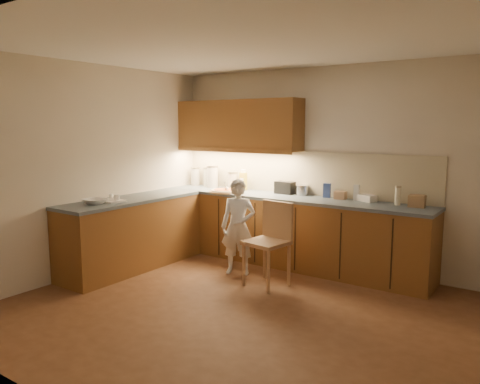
{
  "coord_description": "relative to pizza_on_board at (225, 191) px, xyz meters",
  "views": [
    {
      "loc": [
        2.59,
        -3.66,
        1.85
      ],
      "look_at": [
        -0.8,
        1.2,
        1.0
      ],
      "focal_mm": 35.0,
      "sensor_mm": 36.0,
      "label": 1
    }
  ],
  "objects": [
    {
      "name": "upper_cabinets",
      "position": [
        0.0,
        0.3,
        0.91
      ],
      "size": [
        1.95,
        0.36,
        0.73
      ],
      "color": "brown",
      "rests_on": "ground"
    },
    {
      "name": "canister_a",
      "position": [
        -0.82,
        0.33,
        0.12
      ],
      "size": [
        0.14,
        0.14,
        0.28
      ],
      "rotation": [
        0.0,
        0.0,
        0.35
      ],
      "color": "beige",
      "rests_on": "l_counter"
    },
    {
      "name": "room",
      "position": [
        1.28,
        -1.52,
        0.74
      ],
      "size": [
        4.54,
        4.5,
        2.62
      ],
      "color": "brown",
      "rests_on": "ground"
    },
    {
      "name": "oil_jug",
      "position": [
        0.09,
        0.32,
        0.12
      ],
      "size": [
        0.12,
        0.1,
        0.3
      ],
      "rotation": [
        0.0,
        0.0,
        -0.38
      ],
      "color": "gold",
      "rests_on": "l_counter"
    },
    {
      "name": "toaster",
      "position": [
        0.76,
        0.35,
        0.07
      ],
      "size": [
        0.27,
        0.16,
        0.17
      ],
      "rotation": [
        0.0,
        0.0,
        -0.06
      ],
      "color": "black",
      "rests_on": "l_counter"
    },
    {
      "name": "canister_b",
      "position": [
        -0.59,
        0.38,
        0.13
      ],
      "size": [
        0.17,
        0.17,
        0.29
      ],
      "rotation": [
        0.0,
        0.0,
        0.17
      ],
      "color": "beige",
      "rests_on": "l_counter"
    },
    {
      "name": "spice_jar_b",
      "position": [
        -0.59,
        -1.42,
        0.02
      ],
      "size": [
        0.07,
        0.07,
        0.09
      ],
      "primitive_type": "cylinder",
      "rotation": [
        0.0,
        0.0,
        0.11
      ],
      "color": "white",
      "rests_on": "l_counter"
    },
    {
      "name": "canister_c",
      "position": [
        -0.46,
        0.3,
        0.15
      ],
      "size": [
        0.18,
        0.18,
        0.33
      ],
      "rotation": [
        0.0,
        0.0,
        0.15
      ],
      "color": "silver",
      "rests_on": "l_counter"
    },
    {
      "name": "tall_jar",
      "position": [
        2.29,
        0.31,
        0.09
      ],
      "size": [
        0.07,
        0.07,
        0.22
      ],
      "rotation": [
        0.0,
        0.0,
        0.38
      ],
      "color": "beige",
      "rests_on": "l_counter"
    },
    {
      "name": "backsplash",
      "position": [
        0.9,
        0.46,
        0.27
      ],
      "size": [
        3.75,
        0.02,
        0.58
      ],
      "primitive_type": "cube",
      "color": "#C2B796",
      "rests_on": "l_counter"
    },
    {
      "name": "l_counter",
      "position": [
        0.36,
        -0.27,
        -0.48
      ],
      "size": [
        3.77,
        2.62,
        0.92
      ],
      "color": "brown",
      "rests_on": "ground"
    },
    {
      "name": "wooden_chair",
      "position": [
        1.13,
        -0.63,
        -0.38
      ],
      "size": [
        0.5,
        0.5,
        0.97
      ],
      "rotation": [
        0.0,
        0.0,
        -0.15
      ],
      "color": "tan",
      "rests_on": "ground"
    },
    {
      "name": "mixing_bowl",
      "position": [
        -0.67,
        -1.68,
        0.01
      ],
      "size": [
        0.31,
        0.31,
        0.07
      ],
      "primitive_type": "imported",
      "rotation": [
        0.0,
        0.0,
        0.16
      ],
      "color": "white",
      "rests_on": "l_counter"
    },
    {
      "name": "white_bottle",
      "position": [
        1.77,
        0.36,
        0.08
      ],
      "size": [
        0.07,
        0.07,
        0.19
      ],
      "primitive_type": "cube",
      "rotation": [
        0.0,
        0.0,
        0.11
      ],
      "color": "white",
      "rests_on": "l_counter"
    },
    {
      "name": "spice_jar_a",
      "position": [
        -0.79,
        -1.34,
        0.02
      ],
      "size": [
        0.07,
        0.07,
        0.07
      ],
      "primitive_type": "cylinder",
      "rotation": [
        0.0,
        0.0,
        0.28
      ],
      "color": "white",
      "rests_on": "l_counter"
    },
    {
      "name": "flat_pack",
      "position": [
        1.91,
        0.36,
        0.02
      ],
      "size": [
        0.24,
        0.2,
        0.08
      ],
      "primitive_type": "cube",
      "rotation": [
        0.0,
        0.0,
        -0.34
      ],
      "color": "white",
      "rests_on": "l_counter"
    },
    {
      "name": "card_box_a",
      "position": [
        1.57,
        0.34,
        0.03
      ],
      "size": [
        0.15,
        0.11,
        0.1
      ],
      "primitive_type": "cube",
      "rotation": [
        0.0,
        0.0,
        0.04
      ],
      "color": "tan",
      "rests_on": "l_counter"
    },
    {
      "name": "pizza_on_board",
      "position": [
        0.0,
        0.0,
        0.0
      ],
      "size": [
        0.44,
        0.44,
        0.18
      ],
      "rotation": [
        0.0,
        0.0,
        0.34
      ],
      "color": "#A78553",
      "rests_on": "l_counter"
    },
    {
      "name": "card_box_b",
      "position": [
        2.52,
        0.29,
        0.05
      ],
      "size": [
        0.19,
        0.15,
        0.14
      ],
      "primitive_type": "cube",
      "rotation": [
        0.0,
        0.0,
        0.07
      ],
      "color": "tan",
      "rests_on": "l_counter"
    },
    {
      "name": "steel_pot",
      "position": [
        1.01,
        0.37,
        0.05
      ],
      "size": [
        0.18,
        0.18,
        0.14
      ],
      "color": "#B4B4B9",
      "rests_on": "l_counter"
    },
    {
      "name": "child",
      "position": [
        0.6,
        -0.53,
        -0.34
      ],
      "size": [
        0.51,
        0.42,
        1.19
      ],
      "primitive_type": "imported",
      "rotation": [
        0.0,
        0.0,
        0.35
      ],
      "color": "white",
      "rests_on": "ground"
    },
    {
      "name": "canister_d",
      "position": [
        -0.1,
        0.33,
        0.11
      ],
      "size": [
        0.16,
        0.16,
        0.25
      ],
      "rotation": [
        0.0,
        0.0,
        0.21
      ],
      "color": "beige",
      "rests_on": "l_counter"
    },
    {
      "name": "blue_box",
      "position": [
        1.37,
        0.37,
        0.07
      ],
      "size": [
        0.1,
        0.08,
        0.18
      ],
      "primitive_type": "cube",
      "rotation": [
        0.0,
        0.0,
        0.22
      ],
      "color": "#334B99",
      "rests_on": "l_counter"
    },
    {
      "name": "dough_cloth",
      "position": [
        -0.65,
        -1.45,
        -0.01
      ],
      "size": [
        0.32,
        0.26,
        0.02
      ],
      "primitive_type": "cube",
      "rotation": [
        0.0,
        0.0,
        -0.07
      ],
      "color": "silver",
      "rests_on": "l_counter"
    }
  ]
}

